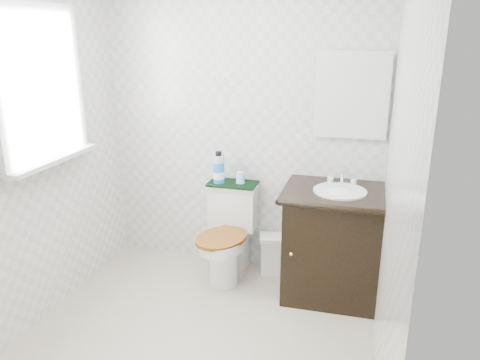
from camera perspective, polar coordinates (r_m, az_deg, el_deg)
The scene contains 14 objects.
floor at distance 3.11m, azimuth -6.04°, elevation -19.79°, with size 2.40×2.40×0.00m, color #C1B39B.
wall_back at distance 3.67m, azimuth 0.34°, elevation 6.92°, with size 2.40×2.40×0.00m, color silver.
wall_front at distance 1.60m, azimuth -23.78°, elevation -9.59°, with size 2.40×2.40×0.00m, color silver.
wall_left at distance 3.15m, azimuth -25.75°, elevation 3.28°, with size 2.40×2.40×0.00m, color silver.
wall_right at distance 2.38m, azimuth 18.37°, elevation -0.13°, with size 2.40×2.40×0.00m, color silver.
window at distance 3.26m, azimuth -23.30°, elevation 10.34°, with size 0.02×0.70×0.90m, color white.
mirror at distance 3.48m, azimuth 13.48°, elevation 10.00°, with size 0.50×0.02×0.60m, color silver.
toilet at distance 3.75m, azimuth -1.38°, elevation -6.99°, with size 0.44×0.65×0.73m.
vanity at distance 3.50m, azimuth 11.24°, elevation -7.22°, with size 0.72×0.62×0.92m.
trash_bin at distance 3.85m, azimuth 4.08°, elevation -8.94°, with size 0.26×0.22×0.32m.
towel at distance 3.70m, azimuth -0.88°, elevation -0.44°, with size 0.38×0.22×0.02m, color black.
mouthwash_bottle at distance 3.67m, azimuth -2.61°, elevation 1.41°, with size 0.09×0.09×0.25m.
cup at distance 3.67m, azimuth 0.07°, elevation 0.32°, with size 0.07×0.07×0.09m, color #8BC5E3.
soap_bar at distance 3.49m, azimuth 11.52°, elevation -0.32°, with size 0.07×0.04×0.02m, color #16646D.
Camera 1 is at (0.97, -2.27, 1.90)m, focal length 35.00 mm.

